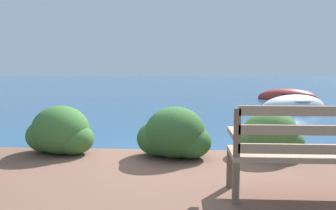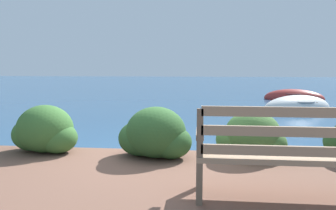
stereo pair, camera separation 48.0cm
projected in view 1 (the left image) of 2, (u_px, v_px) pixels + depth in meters
The scene contains 7 objects.
ground_plane at pixel (176, 163), 5.06m from camera, with size 80.00×80.00×0.00m.
park_bench at pixel (316, 150), 3.13m from camera, with size 1.63×0.48×0.93m.
hedge_clump_left at pixel (60, 133), 4.79m from camera, with size 1.04×0.75×0.71m.
hedge_clump_centre at pixel (174, 135), 4.59m from camera, with size 1.05×0.76×0.72m.
hedge_clump_right at pixel (269, 136), 4.64m from camera, with size 0.97×0.70×0.66m.
rowboat_nearest at pixel (294, 107), 11.28m from camera, with size 2.78×2.05×0.90m.
rowboat_mid at pixel (287, 98), 14.63m from camera, with size 2.71×1.75×0.83m.
Camera 1 is at (0.14, -4.91, 1.51)m, focal length 35.00 mm.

